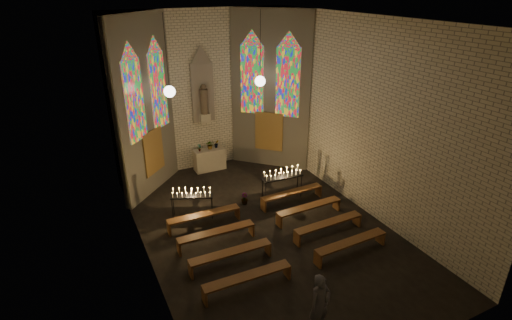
# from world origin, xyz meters

# --- Properties ---
(floor) EXTENTS (12.00, 12.00, 0.00)m
(floor) POSITION_xyz_m (0.00, 0.00, 0.00)
(floor) COLOR black
(floor) RESTS_ON ground
(room) EXTENTS (8.22, 12.43, 7.00)m
(room) POSITION_xyz_m (-0.00, 3.37, 3.72)
(room) COLOR beige
(room) RESTS_ON ground
(altar) EXTENTS (1.40, 0.60, 1.00)m
(altar) POSITION_xyz_m (0.00, 5.45, 0.50)
(altar) COLOR #B3AC92
(altar) RESTS_ON ground
(flower_vase_left) EXTENTS (0.21, 0.18, 0.34)m
(flower_vase_left) POSITION_xyz_m (-0.46, 5.43, 1.17)
(flower_vase_left) COLOR #4C723F
(flower_vase_left) RESTS_ON altar
(flower_vase_center) EXTENTS (0.46, 0.43, 0.41)m
(flower_vase_center) POSITION_xyz_m (0.07, 5.47, 1.21)
(flower_vase_center) COLOR #4C723F
(flower_vase_center) RESTS_ON altar
(flower_vase_right) EXTENTS (0.21, 0.17, 0.38)m
(flower_vase_right) POSITION_xyz_m (0.39, 5.50, 1.19)
(flower_vase_right) COLOR #4C723F
(flower_vase_right) RESTS_ON altar
(aisle_flower_pot) EXTENTS (0.29, 0.29, 0.47)m
(aisle_flower_pot) POSITION_xyz_m (0.11, 1.89, 0.23)
(aisle_flower_pot) COLOR #4C723F
(aisle_flower_pot) RESTS_ON ground
(votive_stand_left) EXTENTS (1.54, 0.94, 1.11)m
(votive_stand_left) POSITION_xyz_m (-1.99, 1.87, 0.96)
(votive_stand_left) COLOR black
(votive_stand_left) RESTS_ON ground
(votive_stand_right) EXTENTS (1.69, 0.47, 1.23)m
(votive_stand_right) POSITION_xyz_m (1.62, 1.60, 1.06)
(votive_stand_right) COLOR black
(votive_stand_right) RESTS_ON ground
(pew_left_0) EXTENTS (2.61, 0.42, 0.50)m
(pew_left_0) POSITION_xyz_m (-1.81, 1.14, 0.41)
(pew_left_0) COLOR brown
(pew_left_0) RESTS_ON ground
(pew_right_0) EXTENTS (2.61, 0.42, 0.50)m
(pew_right_0) POSITION_xyz_m (1.81, 1.14, 0.41)
(pew_right_0) COLOR brown
(pew_right_0) RESTS_ON ground
(pew_left_1) EXTENTS (2.61, 0.42, 0.50)m
(pew_left_1) POSITION_xyz_m (-1.81, -0.06, 0.41)
(pew_left_1) COLOR brown
(pew_left_1) RESTS_ON ground
(pew_right_1) EXTENTS (2.61, 0.42, 0.50)m
(pew_right_1) POSITION_xyz_m (1.81, -0.06, 0.41)
(pew_right_1) COLOR brown
(pew_right_1) RESTS_ON ground
(pew_left_2) EXTENTS (2.61, 0.42, 0.50)m
(pew_left_2) POSITION_xyz_m (-1.81, -1.26, 0.41)
(pew_left_2) COLOR brown
(pew_left_2) RESTS_ON ground
(pew_right_2) EXTENTS (2.61, 0.42, 0.50)m
(pew_right_2) POSITION_xyz_m (1.81, -1.26, 0.41)
(pew_right_2) COLOR brown
(pew_right_2) RESTS_ON ground
(pew_left_3) EXTENTS (2.61, 0.42, 0.50)m
(pew_left_3) POSITION_xyz_m (-1.81, -2.46, 0.41)
(pew_left_3) COLOR brown
(pew_left_3) RESTS_ON ground
(pew_right_3) EXTENTS (2.61, 0.42, 0.50)m
(pew_right_3) POSITION_xyz_m (1.81, -2.46, 0.41)
(pew_right_3) COLOR brown
(pew_right_3) RESTS_ON ground
(visitor) EXTENTS (0.66, 0.48, 1.66)m
(visitor) POSITION_xyz_m (-0.85, -4.53, 0.83)
(visitor) COLOR #46464F
(visitor) RESTS_ON ground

